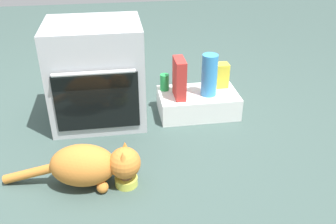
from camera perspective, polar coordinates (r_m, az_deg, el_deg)
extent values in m
plane|color=#384C47|center=(2.39, -8.96, -5.06)|extent=(8.00, 8.00, 0.00)
cube|color=#B7BABF|center=(2.55, -11.04, 5.92)|extent=(0.62, 0.51, 0.70)
cube|color=black|center=(2.35, -10.95, 1.50)|extent=(0.53, 0.01, 0.38)
cylinder|color=silver|center=(2.24, -11.47, 5.95)|extent=(0.50, 0.02, 0.02)
cube|color=white|center=(2.69, 4.66, 1.43)|extent=(0.57, 0.34, 0.16)
cylinder|color=#D1D14C|center=(2.06, -6.50, -10.58)|extent=(0.13, 0.13, 0.05)
sphere|color=brown|center=(2.05, -6.52, -10.22)|extent=(0.07, 0.07, 0.07)
ellipsoid|color=#C6752D|center=(2.03, -13.07, -8.07)|extent=(0.39, 0.28, 0.23)
sphere|color=#C6752D|center=(1.98, -6.74, -7.87)|extent=(0.17, 0.17, 0.17)
cone|color=#C6752D|center=(1.98, -6.69, -5.56)|extent=(0.06, 0.06, 0.08)
cone|color=#C6752D|center=(1.91, -7.01, -7.19)|extent=(0.06, 0.06, 0.08)
cylinder|color=#C6752D|center=(2.16, -20.73, -8.93)|extent=(0.31, 0.10, 0.14)
sphere|color=#C6752D|center=(2.12, -9.58, -9.23)|extent=(0.06, 0.06, 0.06)
sphere|color=#C6752D|center=(2.02, -10.14, -11.45)|extent=(0.06, 0.06, 0.06)
cylinder|color=#388CD1|center=(2.58, 6.45, 5.72)|extent=(0.11, 0.11, 0.30)
cube|color=#B72D28|center=(2.54, 1.79, 5.26)|extent=(0.07, 0.18, 0.28)
cylinder|color=green|center=(2.67, -0.53, 4.66)|extent=(0.07, 0.07, 0.12)
cube|color=yellow|center=(2.74, 8.07, 5.67)|extent=(0.12, 0.09, 0.18)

